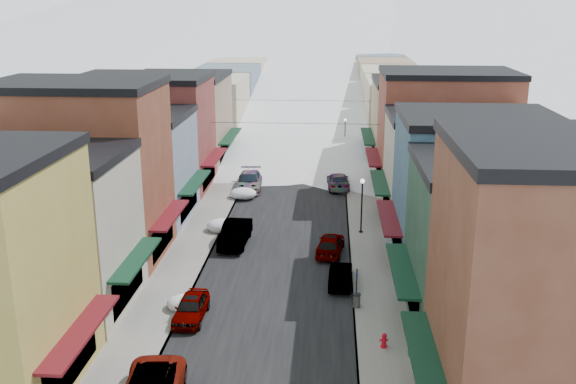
# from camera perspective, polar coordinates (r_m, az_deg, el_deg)

# --- Properties ---
(road) EXTENTS (10.00, 160.00, 0.01)m
(road) POSITION_cam_1_polar(r_m,az_deg,el_deg) (83.20, 1.39, 4.41)
(road) COLOR black
(road) RESTS_ON ground
(sidewalk_left) EXTENTS (3.20, 160.00, 0.15)m
(sidewalk_left) POSITION_cam_1_polar(r_m,az_deg,el_deg) (83.73, -3.14, 4.52)
(sidewalk_left) COLOR gray
(sidewalk_left) RESTS_ON ground
(sidewalk_right) EXTENTS (3.20, 160.00, 0.15)m
(sidewalk_right) POSITION_cam_1_polar(r_m,az_deg,el_deg) (83.17, 5.95, 4.37)
(sidewalk_right) COLOR gray
(sidewalk_right) RESTS_ON ground
(curb_left) EXTENTS (0.10, 160.00, 0.15)m
(curb_left) POSITION_cam_1_polar(r_m,az_deg,el_deg) (83.55, -2.08, 4.51)
(curb_left) COLOR slate
(curb_left) RESTS_ON ground
(curb_right) EXTENTS (0.10, 160.00, 0.15)m
(curb_right) POSITION_cam_1_polar(r_m,az_deg,el_deg) (83.13, 4.88, 4.39)
(curb_right) COLOR slate
(curb_right) RESTS_ON ground
(bldg_l_cream) EXTENTS (11.30, 8.20, 9.50)m
(bldg_l_cream) POSITION_cam_1_polar(r_m,az_deg,el_deg) (39.76, -21.21, -3.29)
(bldg_l_cream) COLOR #B4A791
(bldg_l_cream) RESTS_ON ground
(bldg_l_brick_near) EXTENTS (12.30, 8.20, 12.50)m
(bldg_l_brick_near) POSITION_cam_1_polar(r_m,az_deg,el_deg) (46.55, -17.93, 1.77)
(bldg_l_brick_near) COLOR brown
(bldg_l_brick_near) RESTS_ON ground
(bldg_l_grayblue) EXTENTS (11.30, 9.20, 9.00)m
(bldg_l_grayblue) POSITION_cam_1_polar(r_m,az_deg,el_deg) (54.54, -14.07, 2.27)
(bldg_l_grayblue) COLOR gray
(bldg_l_grayblue) RESTS_ON ground
(bldg_l_brick_far) EXTENTS (13.30, 9.20, 11.00)m
(bldg_l_brick_far) POSITION_cam_1_polar(r_m,az_deg,el_deg) (63.00, -12.55, 5.19)
(bldg_l_brick_far) COLOR maroon
(bldg_l_brick_far) RESTS_ON ground
(bldg_l_tan) EXTENTS (11.30, 11.20, 10.00)m
(bldg_l_tan) POSITION_cam_1_polar(r_m,az_deg,el_deg) (72.34, -9.57, 6.38)
(bldg_l_tan) COLOR #91745F
(bldg_l_tan) RESTS_ON ground
(bldg_r_green) EXTENTS (11.30, 9.20, 9.50)m
(bldg_r_green) POSITION_cam_1_polar(r_m,az_deg,el_deg) (36.92, 18.91, -4.56)
(bldg_r_green) COLOR #1F412F
(bldg_r_green) RESTS_ON ground
(bldg_r_blue) EXTENTS (11.30, 9.20, 10.50)m
(bldg_r_blue) POSITION_cam_1_polar(r_m,az_deg,el_deg) (45.06, 16.15, 0.13)
(bldg_r_blue) COLOR #335C74
(bldg_r_blue) RESTS_ON ground
(bldg_r_cream) EXTENTS (12.30, 9.20, 9.00)m
(bldg_r_cream) POSITION_cam_1_polar(r_m,az_deg,el_deg) (53.86, 14.68, 2.05)
(bldg_r_cream) COLOR beige
(bldg_r_cream) RESTS_ON ground
(bldg_r_brick_far) EXTENTS (13.30, 9.20, 11.50)m
(bldg_r_brick_far) POSITION_cam_1_polar(r_m,az_deg,el_deg) (62.33, 13.75, 5.22)
(bldg_r_brick_far) COLOR brown
(bldg_r_brick_far) RESTS_ON ground
(bldg_r_tan) EXTENTS (11.30, 11.20, 9.50)m
(bldg_r_tan) POSITION_cam_1_polar(r_m,az_deg,el_deg) (72.07, 11.62, 6.03)
(bldg_r_tan) COLOR tan
(bldg_r_tan) RESTS_ON ground
(distant_blocks) EXTENTS (34.00, 55.00, 8.00)m
(distant_blocks) POSITION_cam_1_polar(r_m,az_deg,el_deg) (105.20, 1.97, 9.17)
(distant_blocks) COLOR gray
(distant_blocks) RESTS_ON ground
(mountain_ridge) EXTENTS (670.00, 340.00, 34.00)m
(mountain_ridge) POSITION_cam_1_polar(r_m,az_deg,el_deg) (299.35, -0.54, 15.94)
(mountain_ridge) COLOR silver
(mountain_ridge) RESTS_ON ground
(overhead_cables) EXTENTS (16.40, 15.04, 0.04)m
(overhead_cables) POSITION_cam_1_polar(r_m,az_deg,el_deg) (69.78, 0.97, 7.23)
(overhead_cables) COLOR black
(overhead_cables) RESTS_ON ground
(car_silver_sedan) EXTENTS (1.69, 4.09, 1.39)m
(car_silver_sedan) POSITION_cam_1_polar(r_m,az_deg,el_deg) (37.69, -8.61, -10.12)
(car_silver_sedan) COLOR #9C9DA4
(car_silver_sedan) RESTS_ON ground
(car_dark_hatch) EXTENTS (2.02, 5.28, 1.72)m
(car_dark_hatch) POSITION_cam_1_polar(r_m,az_deg,el_deg) (48.19, -4.72, -3.69)
(car_dark_hatch) COLOR black
(car_dark_hatch) RESTS_ON ground
(car_silver_wagon) EXTENTS (2.65, 5.87, 1.67)m
(car_silver_wagon) POSITION_cam_1_polar(r_m,az_deg,el_deg) (62.14, -3.47, 0.97)
(car_silver_wagon) COLOR gray
(car_silver_wagon) RESTS_ON ground
(car_green_sedan) EXTENTS (1.60, 4.10, 1.33)m
(car_green_sedan) POSITION_cam_1_polar(r_m,az_deg,el_deg) (41.60, 4.70, -7.36)
(car_green_sedan) COLOR black
(car_green_sedan) RESTS_ON ground
(car_gray_suv) EXTENTS (2.31, 4.61, 1.51)m
(car_gray_suv) POSITION_cam_1_polar(r_m,az_deg,el_deg) (46.41, 3.78, -4.62)
(car_gray_suv) COLOR gray
(car_gray_suv) RESTS_ON ground
(car_black_sedan) EXTENTS (2.35, 5.22, 1.49)m
(car_black_sedan) POSITION_cam_1_polar(r_m,az_deg,el_deg) (62.70, 4.48, 1.01)
(car_black_sedan) COLOR black
(car_black_sedan) RESTS_ON ground
(car_lane_silver) EXTENTS (2.18, 4.32, 1.41)m
(car_lane_silver) POSITION_cam_1_polar(r_m,az_deg,el_deg) (84.04, 0.81, 5.03)
(car_lane_silver) COLOR gray
(car_lane_silver) RESTS_ON ground
(car_lane_white) EXTENTS (2.42, 5.01, 1.37)m
(car_lane_white) POSITION_cam_1_polar(r_m,az_deg,el_deg) (95.72, 2.37, 6.42)
(car_lane_white) COLOR silver
(car_lane_white) RESTS_ON ground
(fire_hydrant) EXTENTS (0.47, 0.35, 0.80)m
(fire_hydrant) POSITION_cam_1_polar(r_m,az_deg,el_deg) (34.68, 8.53, -12.95)
(fire_hydrant) COLOR red
(fire_hydrant) RESTS_ON sidewalk_right
(parking_sign) EXTENTS (0.09, 0.30, 2.26)m
(parking_sign) POSITION_cam_1_polar(r_m,az_deg,el_deg) (38.55, 6.12, -8.10)
(parking_sign) COLOR black
(parking_sign) RESTS_ON sidewalk_right
(trash_can) EXTENTS (0.49, 0.49, 0.84)m
(trash_can) POSITION_cam_1_polar(r_m,az_deg,el_deg) (38.57, 6.10, -9.55)
(trash_can) COLOR #585B5D
(trash_can) RESTS_ON sidewalk_right
(streetlamp_near) EXTENTS (0.36, 0.36, 4.34)m
(streetlamp_near) POSITION_cam_1_polar(r_m,az_deg,el_deg) (49.82, 6.59, -0.60)
(streetlamp_near) COLOR black
(streetlamp_near) RESTS_ON sidewalk_right
(streetlamp_far) EXTENTS (0.33, 0.33, 3.95)m
(streetlamp_far) POSITION_cam_1_polar(r_m,az_deg,el_deg) (77.72, 5.09, 5.47)
(streetlamp_far) COLOR black
(streetlamp_far) RESTS_ON sidewalk_right
(planter_far) EXTENTS (0.53, 0.53, 0.67)m
(planter_far) POSITION_cam_1_polar(r_m,az_deg,el_deg) (34.13, 10.91, -13.66)
(planter_far) COLOR #2A5B2A
(planter_far) RESTS_ON sidewalk_right
(snow_pile_near) EXTENTS (2.14, 2.52, 0.91)m
(snow_pile_near) POSITION_cam_1_polar(r_m,az_deg,el_deg) (38.89, -9.10, -9.69)
(snow_pile_near) COLOR white
(snow_pile_near) RESTS_ON ground
(snow_pile_mid) EXTENTS (2.49, 2.73, 1.05)m
(snow_pile_mid) POSITION_cam_1_polar(r_m,az_deg,el_deg) (51.02, -5.80, -2.98)
(snow_pile_mid) COLOR white
(snow_pile_mid) RESTS_ON ground
(snow_pile_far) EXTENTS (2.46, 2.72, 1.04)m
(snow_pile_far) POSITION_cam_1_polar(r_m,az_deg,el_deg) (59.35, -3.98, -0.13)
(snow_pile_far) COLOR white
(snow_pile_far) RESTS_ON ground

